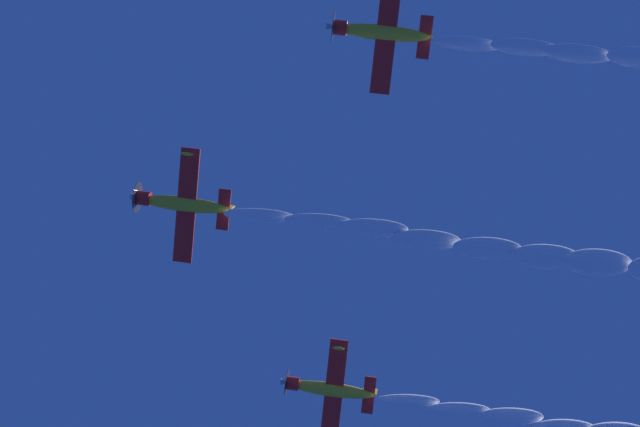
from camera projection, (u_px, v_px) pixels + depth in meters
airplane_lead at (181, 204)px, 65.89m from camera, size 7.60×8.13×3.03m
airplane_left_wingman at (380, 32)px, 63.57m from camera, size 7.61×8.18×2.72m
airplane_right_wingman at (328, 389)px, 70.43m from camera, size 7.61×8.14×2.94m
smoke_trail_lead at (592, 261)px, 63.28m from camera, size 37.02×24.59×6.78m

